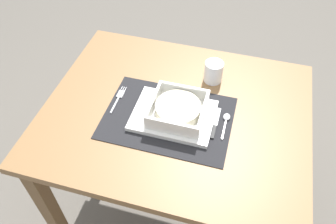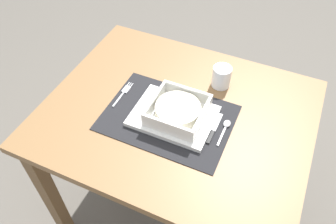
# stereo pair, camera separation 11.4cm
# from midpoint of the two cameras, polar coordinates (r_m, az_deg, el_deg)

# --- Properties ---
(ground_plane) EXTENTS (6.00, 6.00, 0.00)m
(ground_plane) POSITION_cam_midpoint_polar(r_m,az_deg,el_deg) (1.79, -0.98, -15.62)
(ground_plane) COLOR #59544C
(dining_table) EXTENTS (0.92, 0.75, 0.72)m
(dining_table) POSITION_cam_midpoint_polar(r_m,az_deg,el_deg) (1.26, -1.33, -3.11)
(dining_table) COLOR brown
(dining_table) RESTS_ON ground
(placemat) EXTENTS (0.43, 0.31, 0.00)m
(placemat) POSITION_cam_midpoint_polar(r_m,az_deg,el_deg) (1.16, -2.81, -1.10)
(placemat) COLOR black
(placemat) RESTS_ON dining_table
(serving_plate) EXTENTS (0.27, 0.20, 0.02)m
(serving_plate) POSITION_cam_midpoint_polar(r_m,az_deg,el_deg) (1.16, -2.09, -0.71)
(serving_plate) COLOR white
(serving_plate) RESTS_ON placemat
(porridge_bowl) EXTENTS (0.18, 0.18, 0.05)m
(porridge_bowl) POSITION_cam_midpoint_polar(r_m,az_deg,el_deg) (1.13, -1.19, 0.22)
(porridge_bowl) COLOR white
(porridge_bowl) RESTS_ON serving_plate
(fork) EXTENTS (0.02, 0.13, 0.00)m
(fork) POSITION_cam_midpoint_polar(r_m,az_deg,el_deg) (1.24, -10.86, 2.30)
(fork) COLOR silver
(fork) RESTS_ON placemat
(spoon) EXTENTS (0.02, 0.11, 0.01)m
(spoon) POSITION_cam_midpoint_polar(r_m,az_deg,el_deg) (1.15, 6.99, -1.44)
(spoon) COLOR silver
(spoon) RESTS_ON placemat
(butter_knife) EXTENTS (0.01, 0.14, 0.01)m
(butter_knife) POSITION_cam_midpoint_polar(r_m,az_deg,el_deg) (1.14, 5.11, -2.32)
(butter_knife) COLOR black
(butter_knife) RESTS_ON placemat
(bread_knife) EXTENTS (0.01, 0.13, 0.01)m
(bread_knife) POSITION_cam_midpoint_polar(r_m,az_deg,el_deg) (1.12, 3.60, -3.32)
(bread_knife) COLOR #59331E
(bread_knife) RESTS_ON placemat
(drinking_glass) EXTENTS (0.07, 0.07, 0.08)m
(drinking_glass) POSITION_cam_midpoint_polar(r_m,az_deg,el_deg) (1.28, 5.11, 6.50)
(drinking_glass) COLOR white
(drinking_glass) RESTS_ON dining_table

